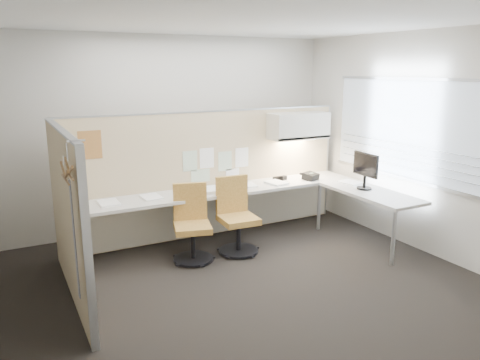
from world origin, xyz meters
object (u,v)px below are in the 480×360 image
desk (249,198)px  chair_right (236,218)px  monitor (365,169)px  phone (310,176)px  chair_left (192,226)px

desk → chair_right: (-0.35, -0.30, -0.15)m
chair_right → monitor: 1.87m
monitor → desk: bearing=63.8°
desk → phone: 1.06m
chair_right → chair_left: bearing=-178.2°
monitor → phone: monitor is taller
phone → monitor: bearing=-87.8°
monitor → chair_left: bearing=81.1°
chair_right → monitor: monitor is taller
desk → chair_right: chair_right is taller
chair_right → phone: 1.48m
chair_left → chair_right: (0.61, -0.02, 0.01)m
chair_right → phone: size_ratio=3.67×
desk → monitor: size_ratio=8.06×
chair_right → monitor: (1.72, -0.45, 0.57)m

